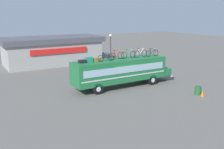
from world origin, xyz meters
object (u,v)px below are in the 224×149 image
(traffic_cone, at_px, (202,93))
(bus, at_px, (122,70))
(rooftop_bicycle_1, at_px, (106,57))
(rooftop_bicycle_2, at_px, (117,55))
(trash_bin, at_px, (198,90))
(rooftop_bicycle_3, at_px, (129,54))
(luggage_bag_1, at_px, (82,61))
(street_lamp, at_px, (110,50))
(luggage_bag_3, at_px, (97,60))
(rooftop_bicycle_4, at_px, (141,54))
(rooftop_bicycle_5, at_px, (152,53))
(luggage_bag_2, at_px, (89,60))

(traffic_cone, bearing_deg, bus, 125.80)
(rooftop_bicycle_1, distance_m, traffic_cone, 9.54)
(rooftop_bicycle_1, height_order, rooftop_bicycle_2, rooftop_bicycle_2)
(trash_bin, bearing_deg, rooftop_bicycle_3, 123.07)
(bus, height_order, traffic_cone, bus)
(luggage_bag_1, bearing_deg, bus, -1.73)
(rooftop_bicycle_2, distance_m, street_lamp, 6.24)
(bus, relative_size, luggage_bag_3, 15.83)
(bus, bearing_deg, luggage_bag_1, 178.27)
(rooftop_bicycle_3, xyz_separation_m, rooftop_bicycle_4, (1.38, -0.21, 0.02))
(luggage_bag_3, relative_size, rooftop_bicycle_1, 0.40)
(luggage_bag_3, bearing_deg, rooftop_bicycle_4, -3.85)
(luggage_bag_1, bearing_deg, rooftop_bicycle_3, -0.99)
(luggage_bag_3, height_order, street_lamp, street_lamp)
(rooftop_bicycle_3, relative_size, traffic_cone, 3.14)
(bus, height_order, rooftop_bicycle_2, rooftop_bicycle_2)
(rooftop_bicycle_1, distance_m, rooftop_bicycle_5, 5.69)
(luggage_bag_3, height_order, trash_bin, luggage_bag_3)
(bus, bearing_deg, traffic_cone, -54.20)
(luggage_bag_1, relative_size, rooftop_bicycle_4, 0.38)
(luggage_bag_2, height_order, luggage_bag_3, luggage_bag_2)
(rooftop_bicycle_4, bearing_deg, rooftop_bicycle_1, -178.92)
(rooftop_bicycle_2, relative_size, traffic_cone, 3.06)
(luggage_bag_3, height_order, rooftop_bicycle_2, rooftop_bicycle_2)
(rooftop_bicycle_3, bearing_deg, traffic_cone, -59.74)
(bus, bearing_deg, rooftop_bicycle_5, -3.48)
(bus, height_order, luggage_bag_3, luggage_bag_3)
(rooftop_bicycle_1, xyz_separation_m, rooftop_bicycle_3, (2.84, 0.29, 0.02))
(luggage_bag_3, distance_m, trash_bin, 9.93)
(rooftop_bicycle_4, xyz_separation_m, trash_bin, (2.46, -5.69, -2.91))
(luggage_bag_1, distance_m, street_lamp, 8.51)
(luggage_bag_1, bearing_deg, street_lamp, 41.52)
(luggage_bag_2, height_order, rooftop_bicycle_3, rooftop_bicycle_3)
(luggage_bag_3, relative_size, traffic_cone, 1.24)
(bus, xyz_separation_m, trash_bin, (4.70, -5.86, -1.35))
(rooftop_bicycle_5, bearing_deg, rooftop_bicycle_2, 175.42)
(trash_bin, relative_size, street_lamp, 0.16)
(rooftop_bicycle_3, relative_size, street_lamp, 0.36)
(luggage_bag_1, bearing_deg, luggage_bag_3, 1.32)
(luggage_bag_3, relative_size, street_lamp, 0.14)
(bus, relative_size, rooftop_bicycle_1, 6.37)
(bus, height_order, trash_bin, bus)
(luggage_bag_3, xyz_separation_m, trash_bin, (7.43, -6.02, -2.67))
(traffic_cone, relative_size, street_lamp, 0.12)
(street_lamp, bearing_deg, traffic_cone, -78.19)
(luggage_bag_3, bearing_deg, rooftop_bicycle_2, -1.33)
(luggage_bag_2, xyz_separation_m, luggage_bag_3, (0.81, -0.09, -0.07))
(rooftop_bicycle_5, height_order, street_lamp, street_lamp)
(luggage_bag_1, distance_m, luggage_bag_2, 0.76)
(luggage_bag_3, relative_size, trash_bin, 0.90)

